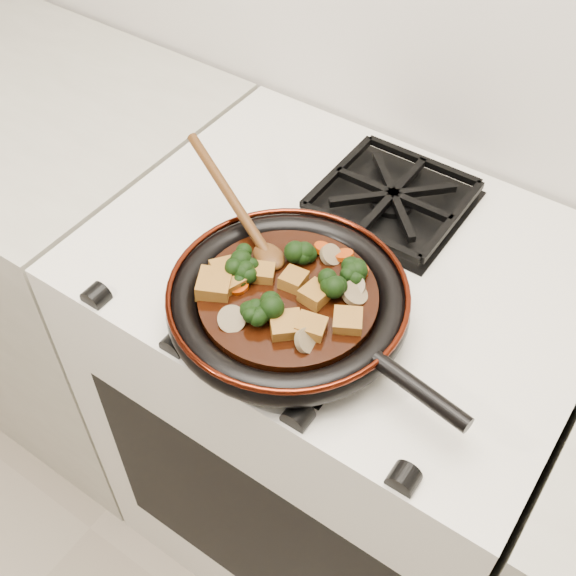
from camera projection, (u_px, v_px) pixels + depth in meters
The scene contains 32 objects.
stove at pixel (333, 414), 1.43m from camera, with size 0.76×0.60×0.90m, color silver.
burner_grate_front at pixel (295, 307), 1.01m from camera, with size 0.23×0.23×0.03m, color black, non-canonical shape.
burner_grate_back at pixel (392, 199), 1.16m from camera, with size 0.23×0.23×0.03m, color black, non-canonical shape.
skillet at pixel (289, 302), 0.98m from camera, with size 0.46×0.33×0.05m.
braising_sauce at pixel (288, 298), 0.98m from camera, with size 0.24×0.24×0.02m, color black.
tofu_cube_0 at pixel (316, 295), 0.96m from camera, with size 0.04×0.03×0.02m, color #8F5F21.
tofu_cube_1 at pixel (261, 273), 0.98m from camera, with size 0.03×0.03×0.02m, color #8F5F21.
tofu_cube_2 at pixel (348, 321), 0.93m from camera, with size 0.04×0.04×0.02m, color #8F5F21.
tofu_cube_3 at pixel (231, 281), 0.97m from camera, with size 0.04×0.03×0.02m, color #8F5F21.
tofu_cube_4 at pixel (225, 271), 0.99m from camera, with size 0.04×0.03×0.02m, color #8F5F21.
tofu_cube_5 at pixel (214, 285), 0.97m from camera, with size 0.04×0.05×0.02m, color #8F5F21.
tofu_cube_6 at pixel (311, 327), 0.92m from camera, with size 0.04×0.03×0.02m, color #8F5F21.
tofu_cube_7 at pixel (293, 280), 0.97m from camera, with size 0.04×0.03×0.02m, color #8F5F21.
tofu_cube_8 at pixel (286, 326), 0.92m from camera, with size 0.04×0.04×0.02m, color #8F5F21.
broccoli_floret_0 at pixel (266, 311), 0.93m from camera, with size 0.06×0.06×0.06m, color black, non-canonical shape.
broccoli_floret_1 at pixel (355, 273), 0.98m from camera, with size 0.06×0.06×0.05m, color black, non-canonical shape.
broccoli_floret_2 at pixel (246, 266), 0.99m from camera, with size 0.05×0.05×0.05m, color black, non-canonical shape.
broccoli_floret_3 at pixel (298, 256), 1.00m from camera, with size 0.06×0.06×0.05m, color black, non-canonical shape.
broccoli_floret_4 at pixel (241, 273), 0.98m from camera, with size 0.06×0.06×0.05m, color black, non-canonical shape.
broccoli_floret_5 at pixel (254, 315), 0.93m from camera, with size 0.06×0.06×0.05m, color black, non-canonical shape.
broccoli_floret_6 at pixel (326, 291), 0.95m from camera, with size 0.06×0.06×0.06m, color black, non-canonical shape.
broccoli_floret_7 at pixel (240, 270), 0.98m from camera, with size 0.06×0.06×0.05m, color black, non-canonical shape.
carrot_coin_0 at pixel (358, 271), 0.99m from camera, with size 0.03×0.03×0.01m, color #AB3304.
carrot_coin_1 at pixel (344, 255), 1.01m from camera, with size 0.03×0.03×0.01m, color #AB3304.
carrot_coin_2 at pixel (323, 249), 1.02m from camera, with size 0.03×0.03×0.01m, color #AB3304.
carrot_coin_3 at pixel (237, 285), 0.97m from camera, with size 0.03×0.03×0.01m, color #AB3304.
mushroom_slice_0 at pixel (232, 319), 0.93m from camera, with size 0.04×0.04×0.01m, color olive.
mushroom_slice_1 at pixel (331, 255), 1.01m from camera, with size 0.03×0.03×0.01m, color olive.
mushroom_slice_2 at pixel (306, 341), 0.91m from camera, with size 0.03×0.03×0.01m, color olive.
mushroom_slice_3 at pixel (354, 294), 0.96m from camera, with size 0.04×0.04×0.01m, color olive.
mushroom_slice_4 at pixel (354, 286), 0.97m from camera, with size 0.03×0.03×0.01m, color olive.
wooden_spoon at pixel (246, 221), 1.03m from camera, with size 0.15×0.08×0.23m.
Camera 1 is at (0.36, 1.01, 1.69)m, focal length 45.00 mm.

